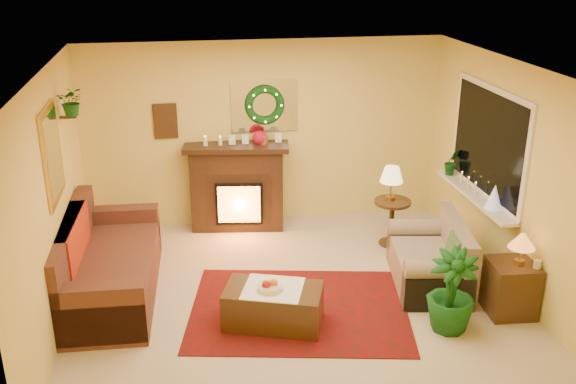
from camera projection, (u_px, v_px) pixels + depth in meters
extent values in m
plane|color=beige|center=(293.00, 296.00, 7.36)|extent=(5.00, 5.00, 0.00)
plane|color=white|center=(294.00, 70.00, 6.42)|extent=(5.00, 5.00, 0.00)
plane|color=#EFD88C|center=(265.00, 134.00, 8.96)|extent=(5.00, 5.00, 0.00)
plane|color=#EFD88C|center=(347.00, 296.00, 4.82)|extent=(5.00, 5.00, 0.00)
plane|color=#EFD88C|center=(51.00, 206.00, 6.49)|extent=(4.50, 4.50, 0.00)
plane|color=#EFD88C|center=(509.00, 177.00, 7.29)|extent=(4.50, 4.50, 0.00)
cube|color=#580408|center=(299.00, 309.00, 7.08)|extent=(2.68, 2.21, 0.01)
cube|color=brown|center=(110.00, 261.00, 7.25)|extent=(1.08, 2.26, 0.95)
cube|color=#AF1D26|center=(108.00, 254.00, 7.34)|extent=(0.72, 1.18, 0.02)
cube|color=black|center=(237.00, 191.00, 8.97)|extent=(1.31, 0.57, 1.16)
sphere|color=#B00F25|center=(260.00, 138.00, 8.75)|extent=(0.21, 0.21, 0.21)
cylinder|color=beige|center=(205.00, 144.00, 8.65)|extent=(0.06, 0.06, 0.19)
cylinder|color=white|center=(220.00, 143.00, 8.68)|extent=(0.05, 0.05, 0.16)
cube|color=white|center=(264.00, 106.00, 8.79)|extent=(0.92, 0.02, 0.72)
torus|color=#194719|center=(265.00, 105.00, 8.75)|extent=(0.55, 0.11, 0.55)
cube|color=#381E11|center=(165.00, 121.00, 8.63)|extent=(0.32, 0.03, 0.48)
cube|color=gold|center=(52.00, 154.00, 6.60)|extent=(0.03, 0.84, 1.00)
imported|color=#194719|center=(73.00, 115.00, 7.24)|extent=(0.33, 0.28, 0.36)
cube|color=tan|center=(429.00, 251.00, 7.50)|extent=(1.00, 1.45, 0.78)
cube|color=white|center=(489.00, 142.00, 7.70)|extent=(0.03, 1.86, 1.36)
cube|color=black|center=(487.00, 142.00, 7.70)|extent=(0.02, 1.70, 1.22)
cube|color=white|center=(474.00, 195.00, 7.93)|extent=(0.22, 1.86, 0.04)
cone|color=silver|center=(494.00, 197.00, 7.43)|extent=(0.19, 0.19, 0.29)
imported|color=#215F2A|center=(452.00, 161.00, 8.52)|extent=(0.25, 0.20, 0.46)
cylinder|color=black|center=(391.00, 222.00, 8.53)|extent=(0.55, 0.55, 0.63)
cone|color=#E1C07F|center=(391.00, 182.00, 8.36)|extent=(0.30, 0.30, 0.47)
cube|color=#412116|center=(510.00, 290.00, 6.95)|extent=(0.52, 0.52, 0.60)
cone|color=gold|center=(521.00, 252.00, 6.75)|extent=(0.28, 0.28, 0.41)
cube|color=#441A0F|center=(273.00, 307.00, 6.75)|extent=(1.13, 0.85, 0.42)
cylinder|color=beige|center=(270.00, 288.00, 6.63)|extent=(0.27, 0.27, 0.06)
imported|color=#1F4417|center=(451.00, 291.00, 6.58)|extent=(1.97, 1.97, 2.66)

